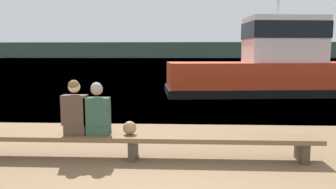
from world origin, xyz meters
TOP-DOWN VIEW (x-y plane):
  - water_surface at (0.00, 125.54)m, footprint 240.00×240.00m
  - far_shoreline at (0.00, 176.32)m, footprint 600.00×12.00m
  - bench_main at (-0.86, 2.66)m, footprint 6.46×0.52m
  - person_left at (-1.87, 2.66)m, footprint 0.43×0.36m
  - person_right at (-1.48, 2.66)m, footprint 0.43×0.36m
  - shopping_bag at (-0.92, 2.69)m, footprint 0.24×0.20m
  - tugboat_red at (4.23, 12.43)m, footprint 10.12×4.41m

SIDE VIEW (x-z plane):
  - water_surface at x=0.00m, z-range 0.00..0.00m
  - bench_main at x=-0.86m, z-range 0.14..0.56m
  - shopping_bag at x=-0.92m, z-range 0.43..0.67m
  - person_right at x=-1.48m, z-range 0.37..1.30m
  - person_left at x=-1.87m, z-range 0.37..1.34m
  - tugboat_red at x=4.23m, z-range -2.33..4.55m
  - far_shoreline at x=0.00m, z-range 0.00..8.06m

